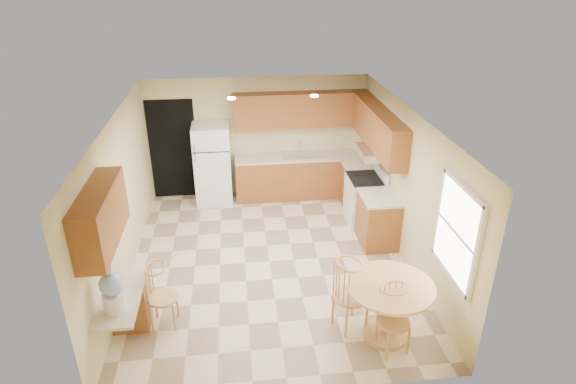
{
  "coord_description": "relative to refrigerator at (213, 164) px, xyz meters",
  "views": [
    {
      "loc": [
        -0.48,
        -6.76,
        4.55
      ],
      "look_at": [
        0.35,
        0.3,
        1.13
      ],
      "focal_mm": 30.0,
      "sensor_mm": 36.0,
      "label": 1
    }
  ],
  "objects": [
    {
      "name": "stove",
      "position": [
        2.88,
        -1.22,
        -0.36
      ],
      "size": [
        0.65,
        0.76,
        1.09
      ],
      "color": "white",
      "rests_on": "floor"
    },
    {
      "name": "base_cab_back",
      "position": [
        1.83,
        0.05,
        -0.39
      ],
      "size": [
        2.75,
        0.6,
        0.87
      ],
      "primitive_type": "cube",
      "color": "#9B5727",
      "rests_on": "floor"
    },
    {
      "name": "upper_cab_back",
      "position": [
        1.83,
        0.19,
        1.02
      ],
      "size": [
        2.75,
        0.33,
        0.7
      ],
      "primitive_type": "cube",
      "color": "#9B5727",
      "rests_on": "wall_back"
    },
    {
      "name": "wall_front",
      "position": [
        0.95,
        -5.15,
        0.42
      ],
      "size": [
        4.5,
        0.02,
        2.5
      ],
      "primitive_type": "cube",
      "color": "beige",
      "rests_on": "floor"
    },
    {
      "name": "base_cab_right_b",
      "position": [
        2.9,
        -2.0,
        -0.39
      ],
      "size": [
        0.6,
        0.8,
        0.87
      ],
      "primitive_type": "cube",
      "color": "#9B5727",
      "rests_on": "floor"
    },
    {
      "name": "desk_pedestal",
      "position": [
        -1.05,
        -3.72,
        -0.47
      ],
      "size": [
        0.48,
        0.42,
        0.72
      ],
      "primitive_type": "cube",
      "color": "#9B5727",
      "rests_on": "floor"
    },
    {
      "name": "wall_back",
      "position": [
        0.95,
        0.35,
        0.42
      ],
      "size": [
        4.5,
        0.02,
        2.5
      ],
      "primitive_type": "cube",
      "color": "beige",
      "rests_on": "floor"
    },
    {
      "name": "ceiling",
      "position": [
        0.95,
        -2.4,
        1.67
      ],
      "size": [
        4.5,
        5.5,
        0.02
      ],
      "primitive_type": "cube",
      "color": "white",
      "rests_on": "wall_back"
    },
    {
      "name": "window",
      "position": [
        3.18,
        -4.25,
        0.67
      ],
      "size": [
        0.06,
        1.12,
        1.3
      ],
      "color": "white",
      "rests_on": "wall_right"
    },
    {
      "name": "water_crock",
      "position": [
        -1.05,
        -4.35,
        0.22
      ],
      "size": [
        0.29,
        0.29,
        0.6
      ],
      "color": "white",
      "rests_on": "desk_top"
    },
    {
      "name": "refrigerator",
      "position": [
        0.0,
        0.0,
        0.0
      ],
      "size": [
        0.73,
        0.71,
        1.65
      ],
      "color": "white",
      "rests_on": "floor"
    },
    {
      "name": "counter_back",
      "position": [
        1.83,
        0.05,
        0.06
      ],
      "size": [
        2.75,
        0.63,
        0.04
      ],
      "primitive_type": "cube",
      "color": "beige",
      "rests_on": "base_cab_back"
    },
    {
      "name": "floor",
      "position": [
        0.95,
        -2.4,
        -0.83
      ],
      "size": [
        5.5,
        5.5,
        0.0
      ],
      "primitive_type": "plane",
      "color": "beige",
      "rests_on": "ground"
    },
    {
      "name": "range_hood",
      "position": [
        2.95,
        -1.22,
        0.59
      ],
      "size": [
        0.5,
        0.76,
        0.14
      ],
      "primitive_type": "cube",
      "color": "silver",
      "rests_on": "upper_cab_right"
    },
    {
      "name": "chair_desk",
      "position": [
        -0.6,
        -3.85,
        -0.26
      ],
      "size": [
        0.41,
        0.53,
        0.93
      ],
      "rotation": [
        0.0,
        0.0,
        -1.61
      ],
      "color": "#E2AD71",
      "rests_on": "floor"
    },
    {
      "name": "upper_cab_left",
      "position": [
        -1.13,
        -4.0,
        1.02
      ],
      "size": [
        0.33,
        1.4,
        0.7
      ],
      "primitive_type": "cube",
      "color": "#9B5727",
      "rests_on": "wall_left"
    },
    {
      "name": "dining_table",
      "position": [
        2.35,
        -4.35,
        -0.28
      ],
      "size": [
        1.13,
        1.13,
        0.84
      ],
      "rotation": [
        0.0,
        0.0,
        -0.28
      ],
      "color": "#E2AD71",
      "rests_on": "floor"
    },
    {
      "name": "doorway",
      "position": [
        -0.8,
        0.34,
        0.22
      ],
      "size": [
        0.9,
        0.02,
        2.1
      ],
      "primitive_type": "cube",
      "color": "black",
      "rests_on": "floor"
    },
    {
      "name": "can_light_a",
      "position": [
        0.45,
        -1.2,
        1.66
      ],
      "size": [
        0.14,
        0.14,
        0.02
      ],
      "primitive_type": "cylinder",
      "color": "white",
      "rests_on": "ceiling"
    },
    {
      "name": "wall_left",
      "position": [
        -1.3,
        -2.4,
        0.42
      ],
      "size": [
        0.02,
        5.5,
        2.5
      ],
      "primitive_type": "cube",
      "color": "beige",
      "rests_on": "floor"
    },
    {
      "name": "base_cab_right_a",
      "position": [
        2.9,
        -0.54,
        -0.39
      ],
      "size": [
        0.6,
        0.59,
        0.87
      ],
      "primitive_type": "cube",
      "color": "#9B5727",
      "rests_on": "floor"
    },
    {
      "name": "counter_right_b",
      "position": [
        2.9,
        -2.0,
        0.06
      ],
      "size": [
        0.63,
        0.8,
        0.04
      ],
      "primitive_type": "cube",
      "color": "beige",
      "rests_on": "base_cab_right_b"
    },
    {
      "name": "chair_table_b",
      "position": [
        2.35,
        -4.69,
        -0.26
      ],
      "size": [
        0.41,
        0.43,
        0.93
      ],
      "rotation": [
        0.0,
        0.0,
        3.36
      ],
      "color": "#E2AD71",
      "rests_on": "floor"
    },
    {
      "name": "upper_cab_right",
      "position": [
        3.04,
        -1.19,
        1.02
      ],
      "size": [
        0.33,
        2.42,
        0.7
      ],
      "primitive_type": "cube",
      "color": "#9B5727",
      "rests_on": "wall_right"
    },
    {
      "name": "wall_right",
      "position": [
        3.2,
        -2.4,
        0.42
      ],
      "size": [
        0.02,
        5.5,
        2.5
      ],
      "primitive_type": "cube",
      "color": "beige",
      "rests_on": "floor"
    },
    {
      "name": "chair_table_a",
      "position": [
        1.91,
        -4.2,
        -0.19
      ],
      "size": [
        0.46,
        0.59,
        1.04
      ],
      "rotation": [
        0.0,
        0.0,
        -1.21
      ],
      "color": "#E2AD71",
      "rests_on": "floor"
    },
    {
      "name": "can_light_b",
      "position": [
        1.85,
        -1.2,
        1.66
      ],
      "size": [
        0.14,
        0.14,
        0.02
      ],
      "primitive_type": "cylinder",
      "color": "white",
      "rests_on": "ceiling"
    },
    {
      "name": "sink",
      "position": [
        1.8,
        0.05,
        0.09
      ],
      "size": [
        0.78,
        0.44,
        0.01
      ],
      "primitive_type": "cube",
      "color": "silver",
      "rests_on": "counter_back"
    },
    {
      "name": "counter_right_a",
      "position": [
        2.9,
        -0.54,
        0.06
      ],
      "size": [
        0.63,
        0.59,
        0.04
      ],
      "primitive_type": "cube",
      "color": "beige",
      "rests_on": "base_cab_right_a"
    },
    {
      "name": "desk_top",
      "position": [
        -1.05,
        -4.1,
        -0.08
      ],
      "size": [
        0.5,
        1.2,
        0.04
      ],
      "primitive_type": "cube",
      "color": "beige",
      "rests_on": "desk_pedestal"
    }
  ]
}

